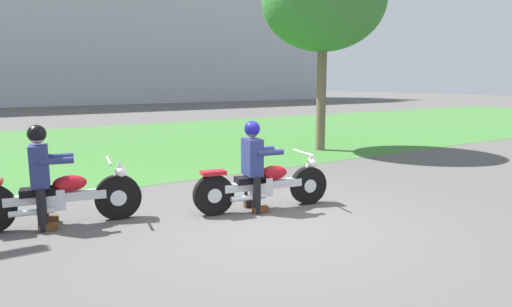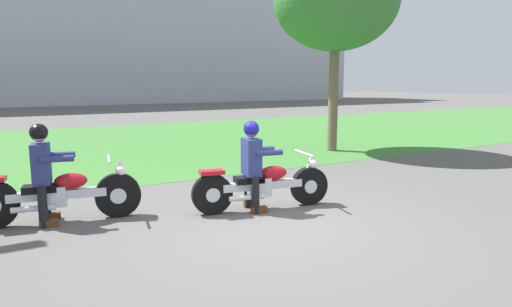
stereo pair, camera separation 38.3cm
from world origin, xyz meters
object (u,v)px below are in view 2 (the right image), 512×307
Objects in this scene: motorcycle_follow at (58,195)px; rider_follow at (43,166)px; tree_roadside at (336,1)px; rider_lead at (253,159)px; motorcycle_lead at (263,185)px.

motorcycle_follow is 1.60× the size of rider_follow.
rider_follow is 0.25× the size of tree_roadside.
rider_lead is at bearing -140.47° from tree_roadside.
rider_follow reaches higher than motorcycle_lead.
motorcycle_lead is at bearing -0.86° from rider_lead.
rider_lead is (-0.17, 0.03, 0.43)m from motorcycle_lead.
motorcycle_follow is 9.01m from tree_roadside.
tree_roadside reaches higher than rider_lead.
rider_lead is 2.95m from rider_follow.
tree_roadside reaches higher than rider_follow.
motorcycle_lead is at bearing -139.27° from tree_roadside.
tree_roadside reaches higher than motorcycle_follow.
rider_lead is at bearing -6.98° from motorcycle_follow.
rider_lead is at bearing -6.63° from rider_follow.
motorcycle_follow is at bearing -157.00° from tree_roadside.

